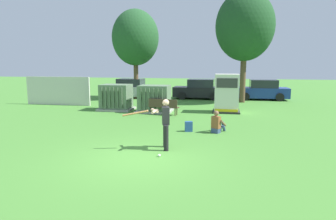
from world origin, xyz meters
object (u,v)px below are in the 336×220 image
parked_car_left_of_center (200,90)px  generator_enclosure (227,94)px  park_bench (163,106)px  seated_spectator (217,124)px  parked_car_right_of_center (262,90)px  transformer_west (116,98)px  parked_car_leftmost (130,89)px  sports_ball (159,155)px  backpack (189,127)px  batter (164,121)px  transformer_mid_west (154,99)px

parked_car_left_of_center → generator_enclosure: bearing=-71.6°
park_bench → seated_spectator: size_ratio=1.91×
park_bench → parked_car_left_of_center: 8.22m
seated_spectator → parked_car_right_of_center: 12.76m
transformer_west → seated_spectator: size_ratio=2.18×
transformer_west → parked_car_leftmost: (-1.28, 6.64, -0.04)m
sports_ball → parked_car_right_of_center: size_ratio=0.02×
park_bench → backpack: (1.96, -3.93, -0.32)m
batter → parked_car_right_of_center: size_ratio=0.41×
transformer_mid_west → parked_car_leftmost: size_ratio=0.49×
transformer_west → parked_car_right_of_center: (9.68, 7.29, -0.04)m
transformer_west → parked_car_right_of_center: 12.12m
transformer_west → sports_ball: 10.03m
transformer_mid_west → park_bench: bearing=-50.2°
generator_enclosure → parked_car_leftmost: generator_enclosure is taller
parked_car_leftmost → parked_car_right_of_center: (10.96, 0.64, 0.00)m
seated_spectator → generator_enclosure: bearing=85.9°
transformer_west → transformer_mid_west: 2.57m
transformer_west → parked_car_left_of_center: same height
park_bench → batter: (1.44, -6.74, 0.44)m
generator_enclosure → backpack: 5.81m
sports_ball → seated_spectator: seated_spectator is taller
parked_car_leftmost → parked_car_right_of_center: size_ratio=1.00×
transformer_mid_west → backpack: transformer_mid_west is taller
backpack → parked_car_right_of_center: bearing=70.2°
batter → parked_car_left_of_center: 14.83m
transformer_west → backpack: size_ratio=4.77×
parked_car_leftmost → transformer_mid_west: bearing=-61.1°
batter → seated_spectator: size_ratio=1.81×
transformer_west → sports_ball: transformer_west is taller
backpack → parked_car_right_of_center: size_ratio=0.10×
parked_car_leftmost → park_bench: bearing=-59.7°
parked_car_right_of_center → transformer_west: bearing=-143.0°
transformer_mid_west → park_bench: size_ratio=1.14×
park_bench → backpack: park_bench is taller
park_bench → parked_car_leftmost: size_ratio=0.43×
sports_ball → backpack: (0.49, 3.71, 0.17)m
parked_car_leftmost → parked_car_left_of_center: same height
sports_ball → backpack: backpack is taller
parked_car_right_of_center → backpack: bearing=-109.8°
seated_spectator → park_bench: bearing=129.3°
park_bench → generator_enclosure: bearing=23.7°
park_bench → batter: size_ratio=1.06×
generator_enclosure → parked_car_leftmost: (-8.14, 6.24, -0.38)m
batter → parked_car_left_of_center: batter is taller
generator_enclosure → parked_car_right_of_center: generator_enclosure is taller
batter → parked_car_left_of_center: size_ratio=0.41×
batter → generator_enclosure: bearing=75.6°
park_bench → parked_car_leftmost: 9.04m
batter → parked_car_leftmost: size_ratio=0.41×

